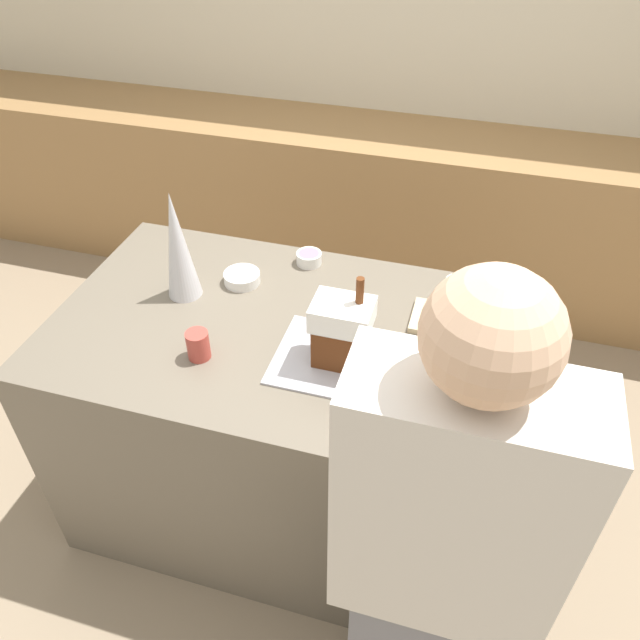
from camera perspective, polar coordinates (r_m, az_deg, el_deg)
ground_plane at (r=2.80m, az=-2.04°, el=-15.86°), size 12.00×12.00×0.00m
wall_back at (r=3.71m, az=7.98°, el=23.60°), size 8.00×0.05×2.60m
back_cabinet_block at (r=3.73m, az=5.96°, el=9.98°), size 6.00×0.60×0.94m
kitchen_island at (r=2.42m, az=-2.30°, el=-9.43°), size 1.63×0.96×0.96m
baking_tray at (r=1.96m, az=1.94°, el=-3.68°), size 0.41×0.33×0.01m
gingerbread_house at (r=1.88m, az=2.03°, el=-0.98°), size 0.18×0.14×0.31m
decorative_tree at (r=2.17m, az=-12.88°, el=6.62°), size 0.12×0.12×0.40m
candy_bowl_behind_tray at (r=2.15m, az=16.22°, el=-0.30°), size 0.10×0.10×0.04m
candy_bowl_center_rear at (r=2.27m, az=12.49°, el=3.03°), size 0.09×0.09×0.05m
candy_bowl_beside_tree at (r=2.37m, az=-1.01°, el=5.72°), size 0.10×0.10×0.05m
candy_bowl_near_tray_right at (r=2.29m, az=-7.15°, el=3.90°), size 0.13×0.13×0.04m
cookbook at (r=2.14m, az=10.85°, el=0.08°), size 0.19×0.18×0.02m
mug at (r=1.98m, az=-11.08°, el=-2.26°), size 0.07×0.07×0.10m
person at (r=1.59m, az=10.56°, el=-21.96°), size 0.47×0.58×1.78m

